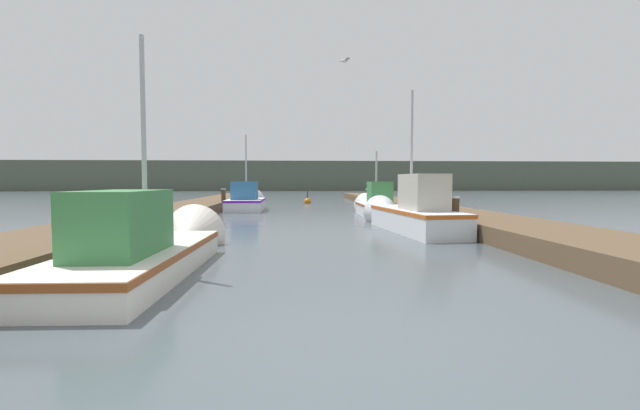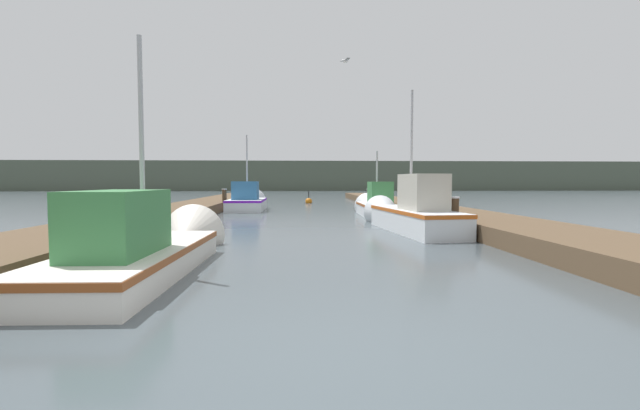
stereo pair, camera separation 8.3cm
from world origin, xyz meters
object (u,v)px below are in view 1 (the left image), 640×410
(mooring_piling_1, at_px, (390,201))
(mooring_piling_3, at_px, (368,197))
(fishing_boat_2, at_px, (375,206))
(fishing_boat_0, at_px, (156,245))
(fishing_boat_3, at_px, (247,201))
(seagull_lead, at_px, (345,61))
(fishing_boat_1, at_px, (408,213))
(channel_buoy, at_px, (308,201))
(mooring_piling_2, at_px, (224,199))
(mooring_piling_0, at_px, (455,216))

(mooring_piling_1, relative_size, mooring_piling_3, 0.99)
(fishing_boat_2, bearing_deg, fishing_boat_0, -116.95)
(fishing_boat_3, bearing_deg, seagull_lead, -57.45)
(fishing_boat_1, height_order, channel_buoy, fishing_boat_1)
(fishing_boat_2, xyz_separation_m, mooring_piling_1, (1.10, 1.81, 0.11))
(channel_buoy, bearing_deg, fishing_boat_3, -117.07)
(fishing_boat_2, height_order, seagull_lead, seagull_lead)
(fishing_boat_2, bearing_deg, mooring_piling_3, 84.10)
(fishing_boat_2, height_order, fishing_boat_3, fishing_boat_3)
(mooring_piling_1, xyz_separation_m, mooring_piling_2, (-8.42, 1.85, 0.04))
(fishing_boat_3, xyz_separation_m, seagull_lead, (4.38, -6.78, 5.48))
(fishing_boat_2, xyz_separation_m, channel_buoy, (-2.71, 10.46, -0.28))
(seagull_lead, bearing_deg, mooring_piling_1, 124.40)
(fishing_boat_0, relative_size, mooring_piling_1, 5.63)
(mooring_piling_2, relative_size, mooring_piling_3, 1.06)
(fishing_boat_2, distance_m, channel_buoy, 10.80)
(fishing_boat_1, height_order, fishing_boat_2, fishing_boat_1)
(fishing_boat_0, distance_m, mooring_piling_0, 7.92)
(fishing_boat_0, xyz_separation_m, fishing_boat_1, (6.01, 5.42, 0.15))
(mooring_piling_3, bearing_deg, fishing_boat_1, -94.12)
(fishing_boat_3, relative_size, channel_buoy, 4.82)
(fishing_boat_0, relative_size, seagull_lead, 10.76)
(fishing_boat_3, distance_m, mooring_piling_0, 13.14)
(fishing_boat_1, relative_size, mooring_piling_3, 5.70)
(fishing_boat_0, height_order, mooring_piling_1, fishing_boat_0)
(fishing_boat_2, relative_size, mooring_piling_2, 4.79)
(mooring_piling_0, xyz_separation_m, seagull_lead, (-2.57, 4.37, 5.40))
(seagull_lead, bearing_deg, mooring_piling_2, -165.09)
(mooring_piling_3, relative_size, channel_buoy, 1.09)
(fishing_boat_1, xyz_separation_m, channel_buoy, (-2.65, 16.29, -0.39))
(mooring_piling_1, height_order, seagull_lead, seagull_lead)
(fishing_boat_3, xyz_separation_m, mooring_piling_2, (-1.20, -0.12, 0.10))
(fishing_boat_3, xyz_separation_m, channel_buoy, (3.41, 6.67, -0.33))
(fishing_boat_0, distance_m, mooring_piling_3, 19.13)
(fishing_boat_2, bearing_deg, seagull_lead, -118.73)
(fishing_boat_0, xyz_separation_m, seagull_lead, (4.33, 8.26, 5.57))
(mooring_piling_2, bearing_deg, fishing_boat_0, -85.20)
(fishing_boat_0, height_order, seagull_lead, seagull_lead)
(mooring_piling_0, height_order, channel_buoy, mooring_piling_0)
(fishing_boat_2, bearing_deg, mooring_piling_2, 154.76)
(mooring_piling_2, height_order, channel_buoy, mooring_piling_2)
(fishing_boat_1, bearing_deg, mooring_piling_2, 121.53)
(mooring_piling_0, bearing_deg, mooring_piling_1, 88.37)
(fishing_boat_1, xyz_separation_m, seagull_lead, (-1.68, 2.84, 5.42))
(fishing_boat_1, distance_m, channel_buoy, 16.51)
(mooring_piling_3, height_order, seagull_lead, seagull_lead)
(fishing_boat_3, relative_size, mooring_piling_3, 4.40)
(mooring_piling_0, height_order, mooring_piling_3, mooring_piling_0)
(mooring_piling_2, height_order, mooring_piling_3, mooring_piling_2)
(fishing_boat_3, distance_m, mooring_piling_2, 1.21)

